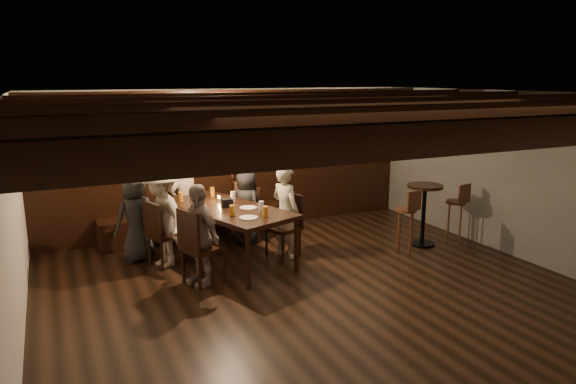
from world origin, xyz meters
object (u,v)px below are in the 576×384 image
chair_left_near (165,246)px  person_left_near (162,217)px  person_bench_right (236,198)px  bar_stool_right (455,221)px  chair_left_far (202,261)px  high_top_table (424,206)px  person_bench_centre (184,203)px  chair_right_far (284,238)px  person_right_near (246,206)px  dining_table (225,211)px  person_bench_left (136,218)px  bar_stool_left (405,230)px  chair_right_near (245,226)px  person_right_far (286,212)px  person_left_far (199,235)px

chair_left_near → person_left_near: (-0.03, -0.01, 0.42)m
person_bench_right → bar_stool_right: 3.54m
chair_left_far → bar_stool_right: chair_left_far is taller
chair_left_far → high_top_table: size_ratio=1.03×
person_bench_centre → person_bench_right: (0.90, 0.14, -0.04)m
high_top_table → bar_stool_right: 0.59m
chair_right_far → person_right_near: 0.95m
dining_table → person_bench_left: person_bench_left is taller
person_left_near → person_bench_left: bearing=-161.6°
person_left_near → bar_stool_right: bearing=59.0°
person_bench_right → bar_stool_left: 2.79m
chair_right_near → person_right_far: person_right_far is taller
chair_left_far → chair_right_near: (1.08, 1.31, -0.03)m
chair_right_far → high_top_table: (2.20, -0.43, 0.35)m
person_left_far → bar_stool_right: person_left_far is taller
chair_right_far → chair_left_far: bearing=90.0°
chair_left_near → person_right_far: person_right_far is taller
person_left_near → dining_table: bearing=59.0°
person_bench_left → chair_right_far: bearing=140.2°
bar_stool_right → person_left_near: bearing=157.0°
person_bench_left → person_right_far: bearing=140.7°
chair_right_near → person_bench_centre: person_bench_centre is taller
person_left_far → high_top_table: 3.59m
person_right_near → person_left_near: bearing=90.0°
chair_right_far → bar_stool_left: bar_stool_left is taller
chair_left_near → bar_stool_left: (3.35, -1.02, 0.08)m
person_bench_centre → person_right_far: (1.19, -1.18, 0.01)m
person_left_far → person_right_near: person_left_far is taller
chair_left_far → person_left_near: 0.99m
chair_right_far → person_bench_right: size_ratio=0.73×
dining_table → person_bench_centre: 1.05m
chair_right_near → chair_left_far: bearing=122.0°
person_right_far → chair_right_far: bearing=90.0°
bar_stool_right → chair_right_far: bearing=157.3°
bar_stool_left → chair_left_far: bearing=168.6°
person_right_near → bar_stool_right: bearing=-134.6°
chair_right_near → bar_stool_right: bearing=-134.2°
person_bench_centre → person_left_far: size_ratio=1.03×
person_bench_centre → person_left_far: 1.68m
person_right_near → bar_stool_right: (2.96, -1.44, -0.23)m
person_bench_centre → person_left_near: size_ratio=0.95×
chair_right_near → chair_right_far: size_ratio=0.96×
person_right_near → high_top_table: (2.46, -1.29, 0.04)m
high_top_table → chair_left_far: bearing=-179.5°
person_left_far → person_right_near: (1.13, 1.33, -0.05)m
high_top_table → person_bench_left: bearing=164.1°
person_bench_centre → person_left_far: bearing=63.4°
dining_table → bar_stool_right: (3.53, -0.78, -0.37)m
chair_left_far → bar_stool_left: size_ratio=1.01×
dining_table → person_right_far: bearing=-31.0°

